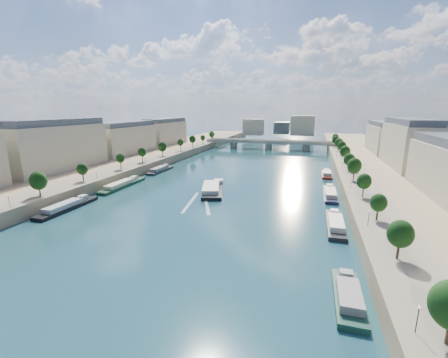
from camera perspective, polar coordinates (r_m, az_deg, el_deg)
The scene contains 17 objects.
ground at distance 145.67m, azimuth 1.23°, elevation -0.68°, with size 700.00×700.00×0.00m, color #0C3035.
quay_left at distance 177.75m, azimuth -21.77°, elevation 1.76°, with size 44.00×520.00×5.00m, color #9E8460.
quay_right at distance 144.48m, azimuth 29.97°, elevation -1.59°, with size 44.00×520.00×5.00m, color #9E8460.
pave_left at distance 168.47m, azimuth -17.82°, elevation 2.36°, with size 14.00×520.00×0.10m, color gray.
pave_right at distance 141.05m, azimuth 24.18°, elevation -0.22°, with size 14.00×520.00×0.10m, color gray.
trees_left at distance 168.11m, azimuth -17.00°, elevation 4.28°, with size 4.80×268.80×8.26m.
trees_right at distance 149.49m, azimuth 23.15°, elevation 2.71°, with size 4.80×268.80×8.26m.
lamps_left at distance 157.38m, azimuth -18.56°, elevation 2.58°, with size 0.36×200.36×4.28m.
lamps_right at distance 144.80m, azimuth 22.28°, elevation 1.39°, with size 0.36×200.36×4.28m.
buildings_left at distance 193.13m, azimuth -23.00°, elevation 6.70°, with size 16.00×226.00×23.20m.
buildings_right at distance 156.98m, azimuth 34.21°, elevation 4.15°, with size 16.00×226.00×23.20m.
skyline at distance 358.08m, azimuth 11.22°, elevation 9.79°, with size 79.00×42.00×22.00m.
bridge at distance 268.96m, azimuth 8.54°, elevation 6.75°, with size 112.00×12.00×8.15m.
tour_barge at distance 129.99m, azimuth -2.23°, elevation -1.91°, with size 15.99×29.86×3.90m.
wake at distance 115.38m, azimuth -4.88°, elevation -4.50°, with size 14.84×25.85×0.04m.
moored_barges_left at distance 121.74m, azimuth -27.40°, elevation -4.64°, with size 5.00×161.63×3.60m.
moored_barges_right at distance 97.45m, azimuth 20.50°, elevation -8.24°, with size 5.00×161.24×3.60m.
Camera 1 is at (37.22, -36.34, 35.29)m, focal length 24.00 mm.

